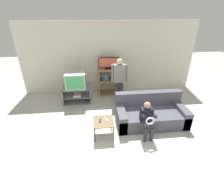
% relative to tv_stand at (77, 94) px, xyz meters
% --- Properties ---
extents(ground_plane, '(18.00, 18.00, 0.00)m').
position_rel_tv_stand_xyz_m(ground_plane, '(1.19, -2.66, -0.27)').
color(ground_plane, '#B7B7AD').
extents(wall_back, '(6.40, 0.06, 2.60)m').
position_rel_tv_stand_xyz_m(wall_back, '(1.19, 0.79, 1.03)').
color(wall_back, silver).
rests_on(wall_back, ground_plane).
extents(tv_stand, '(0.95, 0.57, 0.55)m').
position_rel_tv_stand_xyz_m(tv_stand, '(0.00, 0.00, 0.00)').
color(tv_stand, slate).
rests_on(tv_stand, ground_plane).
extents(television_main, '(0.65, 0.55, 0.52)m').
position_rel_tv_stand_xyz_m(television_main, '(-0.01, -0.00, 0.54)').
color(television_main, '#B2B2B7').
rests_on(television_main, tv_stand).
extents(media_shelf, '(0.81, 0.49, 1.01)m').
position_rel_tv_stand_xyz_m(media_shelf, '(1.16, 0.47, 0.24)').
color(media_shelf, '#9E7A51').
rests_on(media_shelf, ground_plane).
extents(television_flat, '(0.75, 0.20, 0.42)m').
position_rel_tv_stand_xyz_m(television_flat, '(1.14, 0.46, 0.93)').
color(television_flat, black).
rests_on(television_flat, media_shelf).
extents(snack_table, '(0.50, 0.50, 0.43)m').
position_rel_tv_stand_xyz_m(snack_table, '(0.81, -1.78, 0.11)').
color(snack_table, brown).
rests_on(snack_table, ground_plane).
extents(remote_control_black, '(0.06, 0.15, 0.02)m').
position_rel_tv_stand_xyz_m(remote_control_black, '(0.72, -1.77, 0.17)').
color(remote_control_black, '#232328').
rests_on(remote_control_black, snack_table).
extents(remote_control_white, '(0.09, 0.15, 0.02)m').
position_rel_tv_stand_xyz_m(remote_control_white, '(0.88, -1.74, 0.17)').
color(remote_control_white, silver).
rests_on(remote_control_white, snack_table).
extents(couch, '(1.92, 0.91, 0.81)m').
position_rel_tv_stand_xyz_m(couch, '(2.15, -1.37, -0.00)').
color(couch, '#4C4C56').
rests_on(couch, ground_plane).
extents(person_standing_adult, '(0.53, 0.20, 1.56)m').
position_rel_tv_stand_xyz_m(person_standing_adult, '(1.42, -0.23, 0.68)').
color(person_standing_adult, '#2D2D33').
rests_on(person_standing_adult, ground_plane).
extents(person_seated_child, '(0.33, 0.43, 0.93)m').
position_rel_tv_stand_xyz_m(person_seated_child, '(1.87, -1.90, 0.28)').
color(person_seated_child, '#2D2D38').
rests_on(person_seated_child, ground_plane).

